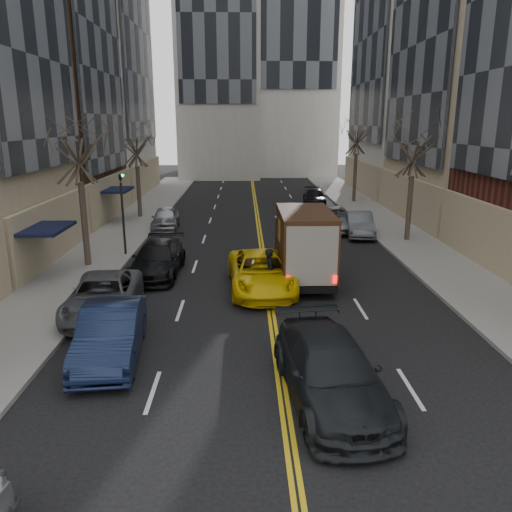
{
  "coord_description": "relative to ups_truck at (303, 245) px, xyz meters",
  "views": [
    {
      "loc": [
        -1.01,
        -4.07,
        7.06
      ],
      "look_at": [
        -0.57,
        13.82,
        2.2
      ],
      "focal_mm": 35.0,
      "sensor_mm": 36.0,
      "label": 1
    }
  ],
  "objects": [
    {
      "name": "sidewalk_left",
      "position": [
        -10.66,
        9.29,
        -1.58
      ],
      "size": [
        4.0,
        66.0,
        0.15
      ],
      "primitive_type": "cube",
      "color": "slate",
      "rests_on": "ground"
    },
    {
      "name": "sidewalk_right",
      "position": [
        7.34,
        9.29,
        -1.58
      ],
      "size": [
        4.0,
        66.0,
        0.15
      ],
      "primitive_type": "cube",
      "color": "slate",
      "rests_on": "ground"
    },
    {
      "name": "tree_lf_mid",
      "position": [
        -10.46,
        2.29,
        4.94
      ],
      "size": [
        3.2,
        3.2,
        8.91
      ],
      "color": "#382D23",
      "rests_on": "sidewalk_left"
    },
    {
      "name": "tree_lf_far",
      "position": [
        -10.46,
        15.29,
        4.37
      ],
      "size": [
        3.2,
        3.2,
        8.12
      ],
      "color": "#382D23",
      "rests_on": "sidewalk_left"
    },
    {
      "name": "tree_rt_mid",
      "position": [
        7.14,
        7.29,
        4.51
      ],
      "size": [
        3.2,
        3.2,
        8.32
      ],
      "color": "#382D23",
      "rests_on": "sidewalk_right"
    },
    {
      "name": "tree_rt_far",
      "position": [
        7.14,
        22.29,
        5.09
      ],
      "size": [
        3.2,
        3.2,
        9.11
      ],
      "color": "#382D23",
      "rests_on": "sidewalk_right"
    },
    {
      "name": "traffic_signal",
      "position": [
        -9.06,
        4.28,
        1.16
      ],
      "size": [
        0.29,
        0.26,
        4.7
      ],
      "color": "black",
      "rests_on": "sidewalk_left"
    },
    {
      "name": "ups_truck",
      "position": [
        0.0,
        0.0,
        0.0
      ],
      "size": [
        2.48,
        6.0,
        3.28
      ],
      "rotation": [
        0.0,
        0.0,
        0.0
      ],
      "color": "black",
      "rests_on": "ground"
    },
    {
      "name": "observer_sedan",
      "position": [
        -0.46,
        -10.19,
        -0.84
      ],
      "size": [
        2.92,
        5.86,
        1.64
      ],
      "rotation": [
        0.0,
        0.0,
        0.11
      ],
      "color": "black",
      "rests_on": "ground"
    },
    {
      "name": "taxi",
      "position": [
        -1.96,
        -1.36,
        -0.86
      ],
      "size": [
        3.02,
        5.91,
        1.6
      ],
      "primitive_type": "imported",
      "rotation": [
        0.0,
        0.0,
        0.07
      ],
      "color": "#DBB609",
      "rests_on": "ground"
    },
    {
      "name": "pedestrian",
      "position": [
        -1.6,
        -1.74,
        -0.69
      ],
      "size": [
        0.56,
        0.76,
        1.92
      ],
      "primitive_type": "imported",
      "rotation": [
        0.0,
        0.0,
        1.73
      ],
      "color": "black",
      "rests_on": "ground"
    },
    {
      "name": "parked_lf_b",
      "position": [
        -6.76,
        -7.65,
        -0.84
      ],
      "size": [
        2.19,
        5.06,
        1.62
      ],
      "primitive_type": "imported",
      "rotation": [
        0.0,
        0.0,
        0.1
      ],
      "color": "#101934",
      "rests_on": "ground"
    },
    {
      "name": "parked_lf_c",
      "position": [
        -7.96,
        -4.05,
        -0.92
      ],
      "size": [
        2.82,
        5.45,
        1.47
      ],
      "primitive_type": "imported",
      "rotation": [
        0.0,
        0.0,
        0.07
      ],
      "color": "#52555B",
      "rests_on": "ground"
    },
    {
      "name": "parked_lf_d",
      "position": [
        -6.76,
        0.94,
        -0.89
      ],
      "size": [
        2.27,
        5.3,
        1.52
      ],
      "primitive_type": "imported",
      "rotation": [
        0.0,
        0.0,
        -0.03
      ],
      "color": "black",
      "rests_on": "ground"
    },
    {
      "name": "parked_lf_e",
      "position": [
        -7.96,
        11.4,
        -0.93
      ],
      "size": [
        1.93,
        4.34,
        1.45
      ],
      "primitive_type": "imported",
      "rotation": [
        0.0,
        0.0,
        0.05
      ],
      "color": "#94979B",
      "rests_on": "ground"
    },
    {
      "name": "parked_rt_a",
      "position": [
        4.64,
        9.05,
        -0.91
      ],
      "size": [
        2.06,
        4.64,
        1.48
      ],
      "primitive_type": "imported",
      "rotation": [
        0.0,
        0.0,
        -0.11
      ],
      "color": "#505458",
      "rests_on": "ground"
    },
    {
      "name": "parked_rt_b",
      "position": [
        3.44,
        10.88,
        -0.91
      ],
      "size": [
        2.87,
        5.49,
        1.48
      ],
      "primitive_type": "imported",
      "rotation": [
        0.0,
        0.0,
        0.08
      ],
      "color": "#929499",
      "rests_on": "ground"
    },
    {
      "name": "parked_rt_c",
      "position": [
        3.44,
        21.15,
        -0.98
      ],
      "size": [
        2.31,
        4.8,
        1.35
      ],
      "primitive_type": "imported",
      "rotation": [
        0.0,
        0.0,
        -0.09
      ],
      "color": "black",
      "rests_on": "ground"
    }
  ]
}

